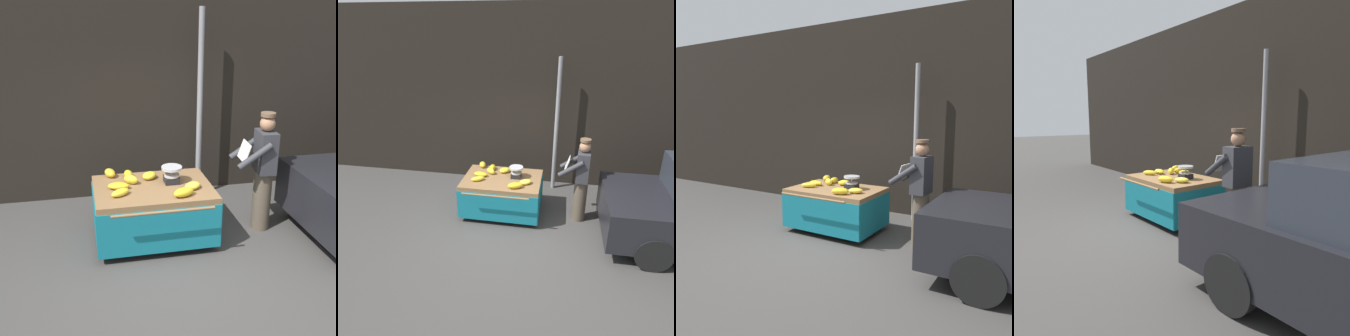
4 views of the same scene
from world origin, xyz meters
The scene contains 14 objects.
ground_plane centered at (0.00, 0.00, 0.00)m, with size 60.00×60.00×0.00m, color #423F3D.
back_wall centered at (0.00, 2.69, 2.05)m, with size 16.00×0.24×4.11m, color black.
street_pole centered at (0.78, 2.26, 1.52)m, with size 0.09×0.09×3.04m, color gray.
banana_cart centered at (-0.22, 0.96, 0.57)m, with size 1.59×1.33×0.78m.
weighing_scale centered at (0.06, 1.04, 0.90)m, with size 0.28×0.28×0.24m.
banana_bunch_0 centered at (-0.22, 1.23, 0.83)m, with size 0.16×0.22×0.10m, color yellow.
banana_bunch_1 centered at (-0.50, 1.32, 0.84)m, with size 0.12×0.23×0.11m, color gold.
banana_bunch_2 centered at (-0.67, 0.75, 0.83)m, with size 0.12×0.27×0.09m, color yellow.
banana_bunch_3 centered at (-0.67, 0.97, 0.83)m, with size 0.15×0.28×0.09m, color gold.
banana_bunch_4 centered at (0.28, 0.78, 0.83)m, with size 0.16×0.25×0.09m, color yellow.
banana_bunch_5 centered at (-0.49, 1.12, 0.85)m, with size 0.11×0.21×0.12m, color yellow.
banana_bunch_6 centered at (0.11, 0.57, 0.84)m, with size 0.15×0.29×0.11m, color gold.
banana_bunch_7 centered at (-0.75, 1.43, 0.84)m, with size 0.13×0.23×0.11m, color gold.
vendor_person centered at (1.34, 0.95, 0.87)m, with size 0.60×0.54×1.71m.
Camera 2 is at (0.91, -4.72, 3.58)m, focal length 33.81 mm.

